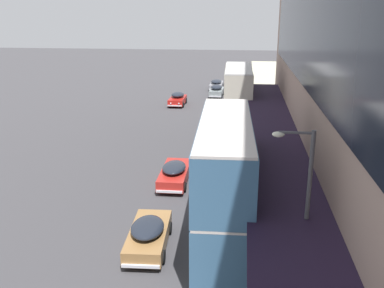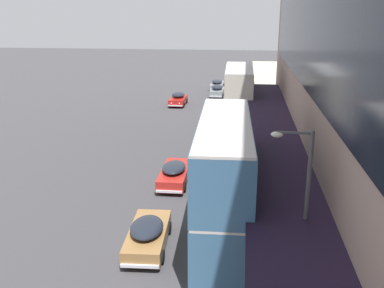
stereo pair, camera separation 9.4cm
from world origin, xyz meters
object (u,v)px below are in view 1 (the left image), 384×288
object	(u,v)px
sedan_second_mid	(216,84)
sedan_oncoming_rear	(148,234)
transit_bus_kerbside_rear	(224,178)
sedan_trailing_near	(217,91)
sedan_lead_mid	(175,173)
sedan_second_near	(178,99)
street_lamp	(303,207)
pedestrian_at_kerb	(286,229)
transit_bus_kerbside_front	(238,96)

from	to	relation	value
sedan_second_mid	sedan_oncoming_rear	bearing A→B (deg)	-90.37
transit_bus_kerbside_rear	sedan_oncoming_rear	bearing A→B (deg)	-162.14
sedan_trailing_near	sedan_lead_mid	bearing A→B (deg)	-91.40
sedan_second_near	street_lamp	size ratio (longest dim) A/B	0.62
pedestrian_at_kerb	street_lamp	size ratio (longest dim) A/B	0.27
transit_bus_kerbside_rear	pedestrian_at_kerb	distance (m)	3.75
sedan_second_mid	sedan_lead_mid	bearing A→B (deg)	-90.54
transit_bus_kerbside_rear	pedestrian_at_kerb	bearing A→B (deg)	-12.24
sedan_trailing_near	pedestrian_at_kerb	world-z (taller)	pedestrian_at_kerb
transit_bus_kerbside_front	sedan_second_near	bearing A→B (deg)	127.01
sedan_second_near	sedan_second_mid	bearing A→B (deg)	71.10
sedan_second_mid	sedan_oncoming_rear	size ratio (longest dim) A/B	1.04
sedan_lead_mid	sedan_oncoming_rear	bearing A→B (deg)	-89.63
transit_bus_kerbside_rear	sedan_second_mid	distance (m)	43.30
sedan_oncoming_rear	sedan_trailing_near	bearing A→B (deg)	88.98
sedan_second_mid	transit_bus_kerbside_front	bearing A→B (deg)	-80.80
sedan_second_near	sedan_trailing_near	bearing A→B (deg)	54.59
sedan_lead_mid	sedan_second_mid	distance (m)	36.03
transit_bus_kerbside_rear	sedan_lead_mid	size ratio (longest dim) A/B	2.12
sedan_second_near	pedestrian_at_kerb	bearing A→B (deg)	-72.46
transit_bus_kerbside_rear	sedan_second_mid	bearing A→B (deg)	94.31
sedan_lead_mid	pedestrian_at_kerb	size ratio (longest dim) A/B	2.63
street_lamp	sedan_lead_mid	bearing A→B (deg)	119.82
pedestrian_at_kerb	sedan_second_near	bearing A→B (deg)	107.54
sedan_trailing_near	sedan_second_mid	distance (m)	5.41
sedan_trailing_near	sedan_lead_mid	distance (m)	30.65
sedan_second_mid	pedestrian_at_kerb	world-z (taller)	pedestrian_at_kerb
street_lamp	sedan_second_near	bearing A→B (deg)	105.83
transit_bus_kerbside_rear	sedan_second_near	distance (m)	32.50
sedan_trailing_near	sedan_second_near	bearing A→B (deg)	-125.41
sedan_trailing_near	sedan_lead_mid	world-z (taller)	sedan_trailing_near
sedan_second_near	pedestrian_at_kerb	world-z (taller)	pedestrian_at_kerb
transit_bus_kerbside_rear	sedan_oncoming_rear	world-z (taller)	transit_bus_kerbside_rear
sedan_second_near	sedan_second_mid	xyz separation A→B (m)	(3.94, 11.51, -0.03)
sedan_lead_mid	sedan_trailing_near	bearing A→B (deg)	88.60
transit_bus_kerbside_front	sedan_second_mid	xyz separation A→B (m)	(-3.45, 21.31, -2.45)
transit_bus_kerbside_rear	sedan_oncoming_rear	distance (m)	4.53
transit_bus_kerbside_rear	sedan_oncoming_rear	xyz separation A→B (m)	(-3.53, -1.14, -2.60)
transit_bus_kerbside_rear	transit_bus_kerbside_front	bearing A→B (deg)	89.46
sedan_trailing_near	pedestrian_at_kerb	bearing A→B (deg)	-81.34
transit_bus_kerbside_front	sedan_lead_mid	bearing A→B (deg)	-104.45
transit_bus_kerbside_front	sedan_second_near	world-z (taller)	transit_bus_kerbside_front
sedan_second_near	sedan_lead_mid	distance (m)	24.79
transit_bus_kerbside_rear	sedan_second_mid	size ratio (longest dim) A/B	2.12
transit_bus_kerbside_front	pedestrian_at_kerb	size ratio (longest dim) A/B	5.11
sedan_second_mid	street_lamp	distance (m)	48.15
transit_bus_kerbside_front	sedan_oncoming_rear	distance (m)	23.35
sedan_lead_mid	sedan_second_mid	xyz separation A→B (m)	(0.34, 36.03, 0.02)
transit_bus_kerbside_front	street_lamp	world-z (taller)	street_lamp
street_lamp	transit_bus_kerbside_front	bearing A→B (deg)	96.17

